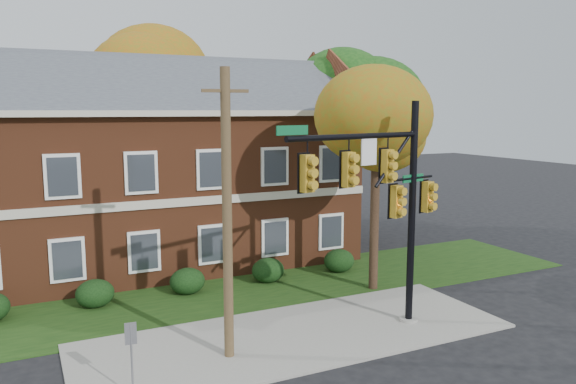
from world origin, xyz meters
name	(u,v)px	position (x,y,z in m)	size (l,w,h in m)	color
ground	(311,348)	(0.00, 0.00, 0.00)	(120.00, 120.00, 0.00)	black
sidewalk	(297,335)	(0.00, 1.00, 0.04)	(14.00, 5.00, 0.08)	gray
grass_strip	(241,291)	(0.00, 6.00, 0.02)	(30.00, 6.00, 0.04)	#193811
apartment_building	(154,159)	(-2.00, 11.95, 4.99)	(18.80, 8.80, 9.74)	brown
hedge_left	(95,294)	(-5.50, 6.70, 0.53)	(1.40, 1.26, 1.05)	black
hedge_center	(187,281)	(-2.00, 6.70, 0.53)	(1.40, 1.26, 1.05)	black
hedge_right	(268,270)	(1.50, 6.70, 0.53)	(1.40, 1.26, 1.05)	black
hedge_far_right	(339,261)	(5.00, 6.70, 0.53)	(1.40, 1.26, 1.05)	black
tree_near_right	(383,125)	(5.22, 3.87, 6.67)	(4.50, 4.25, 8.58)	black
tree_right_rear	(351,94)	(9.31, 12.81, 8.12)	(6.30, 5.95, 10.62)	black
tree_far_rear	(145,83)	(-0.66, 19.79, 8.84)	(6.84, 6.46, 11.52)	black
traffic_signal	(385,192)	(2.66, 0.07, 4.69)	(6.63, 1.72, 7.55)	gray
utility_pole	(227,216)	(-2.50, 0.45, 4.27)	(1.31, 0.32, 8.43)	brown
sign_post	(131,347)	(-5.50, -0.71, 1.37)	(0.29, 0.06, 2.02)	slate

